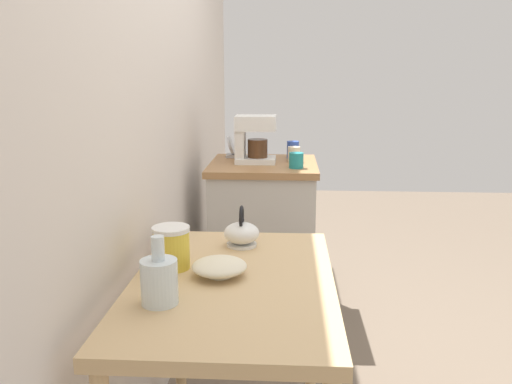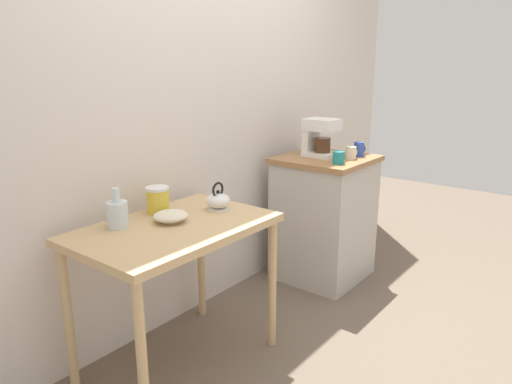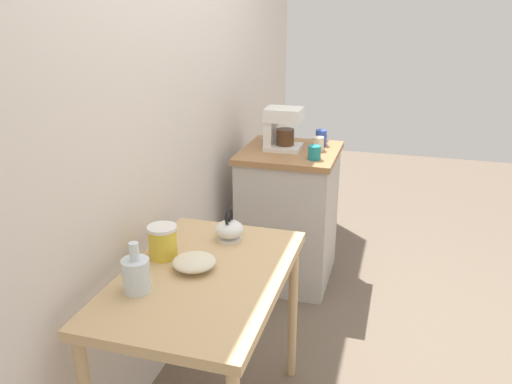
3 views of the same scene
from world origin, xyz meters
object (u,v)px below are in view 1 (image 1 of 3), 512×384
at_px(teakettle, 242,233).
at_px(mug_blue, 293,150).
at_px(glass_carafe_vase, 159,280).
at_px(mug_small_cream, 294,154).
at_px(canister_enamel, 171,247).
at_px(mug_dark_teal, 296,160).
at_px(coffee_maker, 252,137).
at_px(bowl_stoneware, 219,267).
at_px(table_clock, 231,148).

xyz_separation_m(teakettle, mug_blue, (1.24, -0.19, 0.12)).
bearing_deg(glass_carafe_vase, mug_small_cream, -13.26).
relative_size(canister_enamel, mug_dark_teal, 1.68).
xyz_separation_m(coffee_maker, mug_blue, (0.17, -0.23, -0.09)).
relative_size(bowl_stoneware, mug_blue, 1.72).
bearing_deg(mug_blue, glass_carafe_vase, 167.82).
xyz_separation_m(mug_small_cream, mug_dark_teal, (-0.19, -0.01, -0.00)).
relative_size(glass_carafe_vase, mug_dark_teal, 2.33).
height_order(bowl_stoneware, table_clock, table_clock).
bearing_deg(canister_enamel, table_clock, -1.45).
xyz_separation_m(teakettle, mug_small_cream, (1.11, -0.20, 0.12)).
distance_m(bowl_stoneware, teakettle, 0.30).
distance_m(canister_enamel, mug_dark_teal, 1.23).
bearing_deg(mug_small_cream, mug_dark_teal, -176.92).
bearing_deg(teakettle, bowl_stoneware, 171.55).
height_order(bowl_stoneware, coffee_maker, coffee_maker).
xyz_separation_m(bowl_stoneware, teakettle, (0.30, -0.04, 0.02)).
xyz_separation_m(canister_enamel, table_clock, (1.49, -0.04, 0.11)).
bearing_deg(coffee_maker, canister_enamel, 172.53).
xyz_separation_m(glass_carafe_vase, coffee_maker, (1.57, -0.15, 0.20)).
relative_size(glass_carafe_vase, coffee_maker, 0.74).
bearing_deg(table_clock, mug_small_cream, -110.85).
bearing_deg(canister_enamel, mug_dark_teal, -19.79).
relative_size(coffee_maker, mug_dark_teal, 3.17).
bearing_deg(coffee_maker, mug_blue, -53.94).
relative_size(teakettle, mug_dark_teal, 1.91).
height_order(bowl_stoneware, mug_blue, mug_blue).
height_order(glass_carafe_vase, canister_enamel, glass_carafe_vase).
relative_size(teakettle, canister_enamel, 1.14).
height_order(glass_carafe_vase, mug_dark_teal, mug_dark_teal).
relative_size(coffee_maker, table_clock, 2.07).
bearing_deg(canister_enamel, teakettle, -41.13).
bearing_deg(bowl_stoneware, table_clock, 4.59).
distance_m(bowl_stoneware, table_clock, 1.56).
xyz_separation_m(glass_carafe_vase, mug_dark_teal, (1.42, -0.39, 0.10)).
relative_size(canister_enamel, table_clock, 1.10).
xyz_separation_m(mug_dark_teal, table_clock, (0.33, 0.38, 0.02)).
height_order(teakettle, mug_small_cream, mug_small_cream).
xyz_separation_m(glass_carafe_vase, mug_blue, (1.74, -0.38, 0.10)).
distance_m(coffee_maker, table_clock, 0.24).
distance_m(glass_carafe_vase, mug_dark_teal, 1.47).
relative_size(mug_dark_teal, table_clock, 0.65).
xyz_separation_m(coffee_maker, mug_small_cream, (0.04, -0.23, -0.10)).
relative_size(mug_blue, table_clock, 0.79).
relative_size(teakettle, mug_blue, 1.58).
bearing_deg(coffee_maker, teakettle, -178.17).
xyz_separation_m(bowl_stoneware, mug_blue, (1.53, -0.24, 0.14)).
xyz_separation_m(teakettle, canister_enamel, (-0.24, 0.21, 0.02)).
height_order(teakettle, table_clock, table_clock).
height_order(canister_enamel, table_clock, table_clock).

